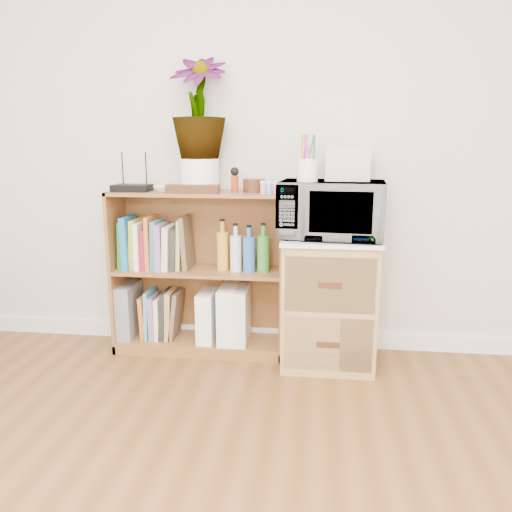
# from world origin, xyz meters

# --- Properties ---
(skirting_board) EXTENTS (4.00, 0.02, 0.10)m
(skirting_board) POSITION_xyz_m (0.00, 2.24, 0.05)
(skirting_board) COLOR white
(skirting_board) RESTS_ON ground
(bookshelf) EXTENTS (1.00, 0.30, 0.95)m
(bookshelf) POSITION_xyz_m (-0.35, 2.10, 0.47)
(bookshelf) COLOR brown
(bookshelf) RESTS_ON ground
(wicker_unit) EXTENTS (0.50, 0.45, 0.70)m
(wicker_unit) POSITION_xyz_m (0.40, 2.02, 0.35)
(wicker_unit) COLOR #9E7542
(wicker_unit) RESTS_ON ground
(microwave) EXTENTS (0.58, 0.42, 0.30)m
(microwave) POSITION_xyz_m (0.40, 2.02, 0.87)
(microwave) COLOR silver
(microwave) RESTS_ON wicker_unit
(pen_cup) EXTENTS (0.11, 0.11, 0.12)m
(pen_cup) POSITION_xyz_m (0.27, 1.94, 1.08)
(pen_cup) COLOR white
(pen_cup) RESTS_ON microwave
(small_appliance) EXTENTS (0.23, 0.19, 0.18)m
(small_appliance) POSITION_xyz_m (0.48, 2.07, 1.11)
(small_appliance) COLOR silver
(small_appliance) RESTS_ON microwave
(router) EXTENTS (0.21, 0.14, 0.04)m
(router) POSITION_xyz_m (-0.72, 2.08, 0.97)
(router) COLOR black
(router) RESTS_ON bookshelf
(white_bowl) EXTENTS (0.13, 0.13, 0.03)m
(white_bowl) POSITION_xyz_m (-0.52, 2.07, 0.97)
(white_bowl) COLOR white
(white_bowl) RESTS_ON bookshelf
(plant_pot) EXTENTS (0.21, 0.21, 0.18)m
(plant_pot) POSITION_xyz_m (-0.34, 2.12, 1.04)
(plant_pot) COLOR white
(plant_pot) RESTS_ON bookshelf
(potted_plant) EXTENTS (0.31, 0.31, 0.55)m
(potted_plant) POSITION_xyz_m (-0.34, 2.12, 1.41)
(potted_plant) COLOR #306729
(potted_plant) RESTS_ON plant_pot
(trinket_box) EXTENTS (0.29, 0.07, 0.05)m
(trinket_box) POSITION_xyz_m (-0.35, 2.00, 0.97)
(trinket_box) COLOR #3A1E0F
(trinket_box) RESTS_ON bookshelf
(kokeshi_doll) EXTENTS (0.04, 0.04, 0.09)m
(kokeshi_doll) POSITION_xyz_m (-0.13, 2.06, 1.00)
(kokeshi_doll) COLOR maroon
(kokeshi_doll) RESTS_ON bookshelf
(wooden_bowl) EXTENTS (0.12, 0.12, 0.07)m
(wooden_bowl) POSITION_xyz_m (-0.03, 2.11, 0.99)
(wooden_bowl) COLOR #391B0F
(wooden_bowl) RESTS_ON bookshelf
(paint_jars) EXTENTS (0.12, 0.04, 0.06)m
(paint_jars) POSITION_xyz_m (0.07, 2.01, 0.98)
(paint_jars) COLOR #D37583
(paint_jars) RESTS_ON bookshelf
(file_box) EXTENTS (0.10, 0.26, 0.32)m
(file_box) POSITION_xyz_m (-0.79, 2.10, 0.23)
(file_box) COLOR slate
(file_box) RESTS_ON bookshelf
(magazine_holder_left) EXTENTS (0.09, 0.24, 0.30)m
(magazine_holder_left) POSITION_xyz_m (-0.30, 2.09, 0.22)
(magazine_holder_left) COLOR white
(magazine_holder_left) RESTS_ON bookshelf
(magazine_holder_mid) EXTENTS (0.10, 0.26, 0.33)m
(magazine_holder_mid) POSITION_xyz_m (-0.17, 2.09, 0.24)
(magazine_holder_mid) COLOR white
(magazine_holder_mid) RESTS_ON bookshelf
(magazine_holder_right) EXTENTS (0.10, 0.26, 0.32)m
(magazine_holder_right) POSITION_xyz_m (-0.11, 2.09, 0.23)
(magazine_holder_right) COLOR silver
(magazine_holder_right) RESTS_ON bookshelf
(cookbooks) EXTENTS (0.41, 0.20, 0.31)m
(cookbooks) POSITION_xyz_m (-0.61, 2.10, 0.64)
(cookbooks) COLOR #207A2F
(cookbooks) RESTS_ON bookshelf
(liquor_bottles) EXTENTS (0.47, 0.07, 0.28)m
(liquor_bottles) POSITION_xyz_m (-0.01, 2.10, 0.63)
(liquor_bottles) COLOR gold
(liquor_bottles) RESTS_ON bookshelf
(lower_books) EXTENTS (0.24, 0.19, 0.30)m
(lower_books) POSITION_xyz_m (-0.59, 2.10, 0.21)
(lower_books) COLOR #C45D22
(lower_books) RESTS_ON bookshelf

